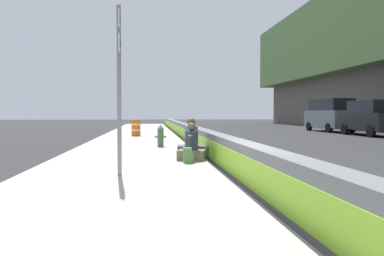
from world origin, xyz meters
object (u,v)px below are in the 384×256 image
Objects in this scene: route_sign_post at (119,78)px; parked_car_midline at (330,114)px; seated_person_middle at (191,144)px; backpack at (188,155)px; seated_person_foreground at (192,148)px; construction_barrel at (136,128)px; parked_car_fourth at (371,117)px; fire_hydrant at (161,135)px.

parked_car_midline is (20.72, -14.73, -0.86)m from route_sign_post.
route_sign_post reaches higher than seated_person_middle.
route_sign_post is 9.00× the size of backpack.
seated_person_middle reaches higher than backpack.
construction_barrel is (11.82, 1.98, 0.15)m from seated_person_foreground.
route_sign_post is 4.37m from seated_person_middle.
parked_car_fourth is 0.93× the size of parked_car_midline.
seated_person_middle reaches higher than construction_barrel.
construction_barrel is at bearing 10.86° from seated_person_middle.
seated_person_middle is 0.23× the size of parked_car_midline.
construction_barrel is 0.20× the size of parked_car_fourth.
construction_barrel is at bearing 9.37° from fire_hydrant.
construction_barrel reaches higher than fire_hydrant.
parked_car_fourth is at bearing -45.85° from seated_person_foreground.
parked_car_midline reaches higher than construction_barrel.
fire_hydrant is 0.18× the size of parked_car_fourth.
route_sign_post is at bearing 171.36° from fire_hydrant.
route_sign_post is at bearing 144.42° from seated_person_foreground.
route_sign_post is 0.70× the size of parked_car_midline.
route_sign_post is 4.09× the size of fire_hydrant.
seated_person_middle is 21.45m from parked_car_midline.
backpack is at bearing -171.73° from construction_barrel.
construction_barrel is at bearing 92.92° from parked_car_fourth.
seated_person_foreground reaches higher than backpack.
route_sign_post is 14.45m from construction_barrel.
seated_person_middle is 11.01m from construction_barrel.
seated_person_middle is 1.65m from backpack.
route_sign_post reaches higher than backpack.
parked_car_midline is (5.60, 0.05, 0.17)m from parked_car_fourth.
fire_hydrant is 15.97m from parked_car_fourth.
parked_car_fourth is at bearing -59.28° from fire_hydrant.
seated_person_foreground is 0.65m from backpack.
route_sign_post is 3.05× the size of seated_person_middle.
construction_barrel is 14.97m from parked_car_fourth.
seated_person_middle is (3.54, -1.91, -1.70)m from route_sign_post.
parked_car_fourth is 5.60m from parked_car_midline.
parked_car_midline is (13.75, -13.67, 0.77)m from fire_hydrant.
seated_person_foreground is at bearing -170.50° from construction_barrel.
route_sign_post is 3.42× the size of seated_person_foreground.
route_sign_post is 21.17m from parked_car_fourth.
seated_person_foreground is (-4.43, -0.76, -0.12)m from fire_hydrant.
fire_hydrant is at bearing -8.64° from route_sign_post.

